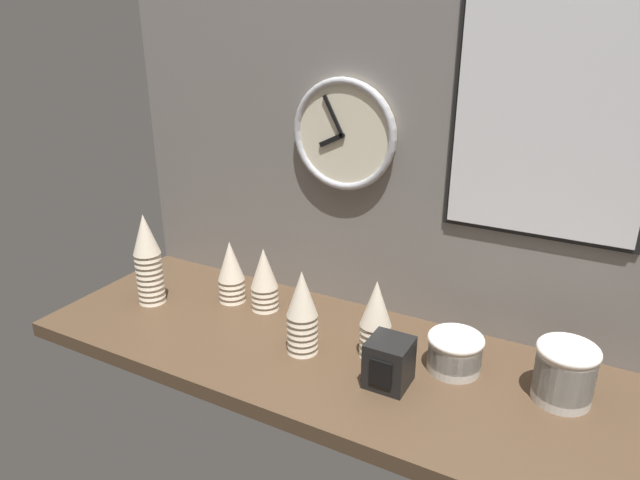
{
  "coord_description": "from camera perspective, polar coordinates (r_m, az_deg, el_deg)",
  "views": [
    {
      "loc": [
        54.55,
        -110.37,
        79.13
      ],
      "look_at": [
        -7.37,
        4.0,
        27.13
      ],
      "focal_mm": 32.0,
      "sensor_mm": 36.0,
      "label": 1
    }
  ],
  "objects": [
    {
      "name": "napkin_dispenser",
      "position": [
        1.33,
        6.91,
        -12.06
      ],
      "size": [
        9.51,
        10.01,
        11.19
      ],
      "color": "black",
      "rests_on": "ground_plane"
    },
    {
      "name": "menu_board",
      "position": [
        1.37,
        22.19,
        11.26
      ],
      "size": [
        44.46,
        1.32,
        56.42
      ],
      "color": "black"
    },
    {
      "name": "ground_plane",
      "position": [
        1.47,
        1.82,
        -11.6
      ],
      "size": [
        160.0,
        56.0,
        4.0
      ],
      "primitive_type": "cube",
      "color": "#4C3826"
    },
    {
      "name": "cup_stack_center_right",
      "position": [
        1.4,
        5.59,
        -7.84
      ],
      "size": [
        7.78,
        7.78,
        20.33
      ],
      "color": "beige",
      "rests_on": "ground_plane"
    },
    {
      "name": "wall_clock",
      "position": [
        1.52,
        2.37,
        10.46
      ],
      "size": [
        29.7,
        2.7,
        29.7
      ],
      "color": "beige"
    },
    {
      "name": "bowl_stack_far_right",
      "position": [
        1.37,
        23.28,
        -12.02
      ],
      "size": [
        13.27,
        13.27,
        13.35
      ],
      "color": "beige",
      "rests_on": "ground_plane"
    },
    {
      "name": "cup_stack_far_left",
      "position": [
        1.7,
        -16.83,
        -1.83
      ],
      "size": [
        7.78,
        7.78,
        27.13
      ],
      "color": "beige",
      "rests_on": "ground_plane"
    },
    {
      "name": "wall_tiled_back",
      "position": [
        1.5,
        6.73,
        11.4
      ],
      "size": [
        160.0,
        3.0,
        105.0
      ],
      "color": "slate",
      "rests_on": "ground_plane"
    },
    {
      "name": "cup_stack_center_left",
      "position": [
        1.62,
        -5.6,
        -3.9
      ],
      "size": [
        7.78,
        7.78,
        18.63
      ],
      "color": "beige",
      "rests_on": "ground_plane"
    },
    {
      "name": "cup_stack_left",
      "position": [
        1.67,
        -8.89,
        -3.12
      ],
      "size": [
        7.78,
        7.78,
        18.63
      ],
      "color": "beige",
      "rests_on": "ground_plane"
    },
    {
      "name": "cup_stack_center",
      "position": [
        1.4,
        -1.8,
        -7.22
      ],
      "size": [
        7.78,
        7.78,
        22.03
      ],
      "color": "beige",
      "rests_on": "ground_plane"
    },
    {
      "name": "bowl_stack_right",
      "position": [
        1.4,
        13.33,
        -10.77
      ],
      "size": [
        13.27,
        13.27,
        9.14
      ],
      "color": "beige",
      "rests_on": "ground_plane"
    }
  ]
}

